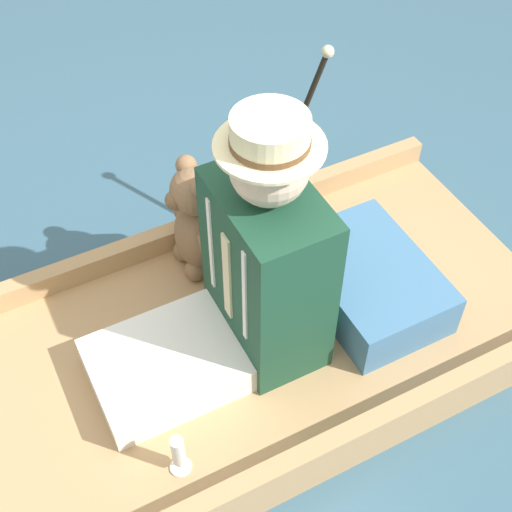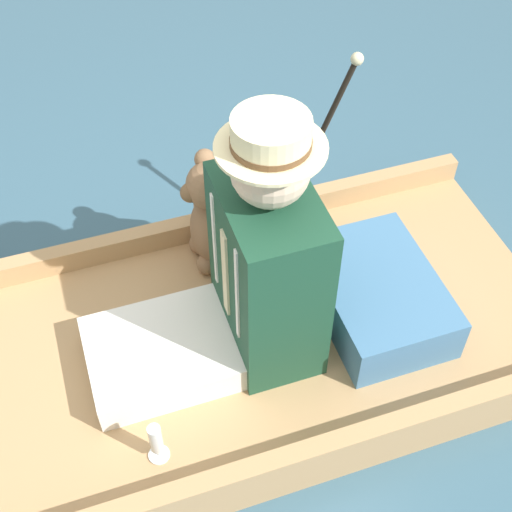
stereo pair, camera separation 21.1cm
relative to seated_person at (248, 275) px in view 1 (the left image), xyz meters
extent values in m
plane|color=#385B70|center=(0.02, 0.17, -0.45)|extent=(16.00, 16.00, 0.00)
cube|color=tan|center=(0.02, 0.17, -0.40)|extent=(1.07, 2.47, 0.11)
cube|color=tan|center=(-0.48, 0.17, -0.29)|extent=(0.06, 2.47, 0.09)
cube|color=tan|center=(0.53, 0.17, -0.29)|extent=(0.06, 2.47, 0.09)
cube|color=teal|center=(-0.03, -0.46, -0.25)|extent=(0.54, 0.38, 0.18)
cube|color=white|center=(0.00, 0.30, -0.28)|extent=(0.38, 0.47, 0.11)
cube|color=#19422D|center=(0.00, -0.07, -0.02)|extent=(0.42, 0.27, 0.64)
cube|color=beige|center=(0.00, 0.07, 0.03)|extent=(0.04, 0.01, 0.35)
cube|color=white|center=(-0.11, 0.07, 0.06)|extent=(0.02, 0.01, 0.38)
cube|color=white|center=(0.11, 0.07, 0.06)|extent=(0.02, 0.01, 0.38)
sphere|color=beige|center=(0.00, -0.07, 0.41)|extent=(0.22, 0.22, 0.22)
cylinder|color=beige|center=(0.00, -0.07, 0.48)|extent=(0.30, 0.30, 0.01)
cylinder|color=beige|center=(0.00, -0.07, 0.52)|extent=(0.21, 0.21, 0.08)
cylinder|color=brown|center=(0.00, -0.07, 0.50)|extent=(0.21, 0.21, 0.02)
ellipsoid|color=#846042|center=(0.39, 0.00, -0.19)|extent=(0.20, 0.17, 0.30)
sphere|color=#846042|center=(0.39, 0.00, 0.03)|extent=(0.17, 0.17, 0.17)
sphere|color=brown|center=(0.39, 0.07, 0.01)|extent=(0.07, 0.07, 0.07)
sphere|color=#846042|center=(0.33, 0.00, 0.09)|extent=(0.07, 0.07, 0.07)
sphere|color=#846042|center=(0.45, 0.00, 0.09)|extent=(0.07, 0.07, 0.07)
cylinder|color=#846042|center=(0.29, 0.00, -0.14)|extent=(0.11, 0.08, 0.13)
cylinder|color=#846042|center=(0.50, 0.00, -0.14)|extent=(0.11, 0.08, 0.13)
sphere|color=#846042|center=(0.34, 0.04, -0.30)|extent=(0.08, 0.08, 0.08)
sphere|color=#846042|center=(0.45, 0.04, -0.30)|extent=(0.08, 0.08, 0.08)
cylinder|color=silver|center=(-0.32, 0.39, -0.34)|extent=(0.06, 0.06, 0.01)
cylinder|color=silver|center=(-0.32, 0.39, -0.31)|extent=(0.01, 0.01, 0.04)
cylinder|color=silver|center=(-0.32, 0.39, -0.23)|extent=(0.04, 0.04, 0.12)
cylinder|color=black|center=(0.46, -0.39, 0.01)|extent=(0.02, 0.28, 0.71)
sphere|color=beige|center=(0.46, -0.53, 0.37)|extent=(0.04, 0.04, 0.04)
camera|label=1|loc=(-1.26, 0.62, 1.65)|focal=50.00mm
camera|label=2|loc=(-1.34, 0.43, 1.65)|focal=50.00mm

